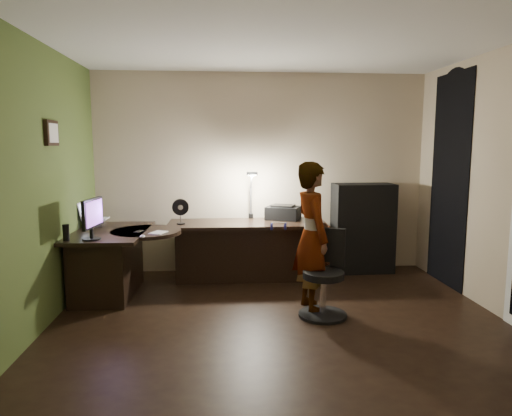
{
  "coord_description": "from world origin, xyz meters",
  "views": [
    {
      "loc": [
        -0.57,
        -4.24,
        1.73
      ],
      "look_at": [
        -0.15,
        1.05,
        1.0
      ],
      "focal_mm": 32.0,
      "sensor_mm": 36.0,
      "label": 1
    }
  ],
  "objects": [
    {
      "name": "floor",
      "position": [
        0.0,
        0.0,
        -0.01
      ],
      "size": [
        4.5,
        4.0,
        0.01
      ],
      "primitive_type": "cube",
      "color": "black",
      "rests_on": "ground"
    },
    {
      "name": "ceiling",
      "position": [
        0.0,
        0.0,
        2.71
      ],
      "size": [
        4.5,
        4.0,
        0.01
      ],
      "primitive_type": "cube",
      "color": "silver",
      "rests_on": "floor"
    },
    {
      "name": "wall_back",
      "position": [
        0.0,
        2.0,
        1.35
      ],
      "size": [
        4.5,
        0.01,
        2.7
      ],
      "primitive_type": "cube",
      "color": "tan",
      "rests_on": "floor"
    },
    {
      "name": "wall_front",
      "position": [
        0.0,
        -2.0,
        1.35
      ],
      "size": [
        4.5,
        0.01,
        2.7
      ],
      "primitive_type": "cube",
      "color": "tan",
      "rests_on": "floor"
    },
    {
      "name": "wall_left",
      "position": [
        -2.25,
        0.0,
        1.35
      ],
      "size": [
        0.01,
        4.0,
        2.7
      ],
      "primitive_type": "cube",
      "color": "tan",
      "rests_on": "floor"
    },
    {
      "name": "wall_right",
      "position": [
        2.25,
        0.0,
        1.35
      ],
      "size": [
        0.01,
        4.0,
        2.7
      ],
      "primitive_type": "cube",
      "color": "tan",
      "rests_on": "floor"
    },
    {
      "name": "green_wall_overlay",
      "position": [
        -2.24,
        0.0,
        1.35
      ],
      "size": [
        0.0,
        4.0,
        2.7
      ],
      "primitive_type": "cube",
      "color": "#475C27",
      "rests_on": "floor"
    },
    {
      "name": "arched_doorway",
      "position": [
        2.24,
        1.15,
        1.3
      ],
      "size": [
        0.01,
        0.9,
        2.6
      ],
      "primitive_type": "cube",
      "color": "black",
      "rests_on": "floor"
    },
    {
      "name": "framed_picture",
      "position": [
        -2.22,
        0.45,
        1.85
      ],
      "size": [
        0.04,
        0.3,
        0.25
      ],
      "primitive_type": "cube",
      "color": "black",
      "rests_on": "wall_left"
    },
    {
      "name": "desk_left",
      "position": [
        -1.83,
        1.03,
        0.38
      ],
      "size": [
        0.84,
        1.33,
        0.75
      ],
      "primitive_type": "cube",
      "rotation": [
        0.0,
        0.0,
        -0.03
      ],
      "color": "black",
      "rests_on": "floor"
    },
    {
      "name": "desk_right",
      "position": [
        -0.23,
        1.5,
        0.38
      ],
      "size": [
        2.02,
        0.73,
        0.75
      ],
      "primitive_type": "cube",
      "rotation": [
        0.0,
        0.0,
        -0.01
      ],
      "color": "black",
      "rests_on": "floor"
    },
    {
      "name": "cabinet",
      "position": [
        1.38,
        1.78,
        0.61
      ],
      "size": [
        0.81,
        0.41,
        1.21
      ],
      "primitive_type": "cube",
      "rotation": [
        0.0,
        0.0,
        0.01
      ],
      "color": "black",
      "rests_on": "floor"
    },
    {
      "name": "laptop_stand",
      "position": [
        -2.09,
        1.33,
        0.8
      ],
      "size": [
        0.22,
        0.18,
        0.09
      ],
      "primitive_type": "cube",
      "rotation": [
        0.0,
        0.0,
        0.01
      ],
      "color": "silver",
      "rests_on": "desk_left"
    },
    {
      "name": "laptop",
      "position": [
        -2.07,
        1.33,
        0.95
      ],
      "size": [
        0.31,
        0.29,
        0.21
      ],
      "primitive_type": "cube",
      "rotation": [
        0.0,
        0.0,
        -0.02
      ],
      "color": "silver",
      "rests_on": "laptop_stand"
    },
    {
      "name": "monitor",
      "position": [
        -1.91,
        0.54,
        0.91
      ],
      "size": [
        0.15,
        0.48,
        0.31
      ],
      "primitive_type": "cube",
      "rotation": [
        0.0,
        0.0,
        -0.12
      ],
      "color": "black",
      "rests_on": "desk_left"
    },
    {
      "name": "mouse",
      "position": [
        -1.4,
        0.59,
        0.77
      ],
      "size": [
        0.07,
        0.09,
        0.03
      ],
      "primitive_type": "ellipsoid",
      "rotation": [
        0.0,
        0.0,
        0.15
      ],
      "color": "silver",
      "rests_on": "desk_left"
    },
    {
      "name": "phone",
      "position": [
        -1.49,
        0.94,
        0.76
      ],
      "size": [
        0.1,
        0.14,
        0.01
      ],
      "primitive_type": "cube",
      "rotation": [
        0.0,
        0.0,
        -0.38
      ],
      "color": "black",
      "rests_on": "desk_left"
    },
    {
      "name": "pen",
      "position": [
        -1.96,
        0.78,
        0.76
      ],
      "size": [
        0.02,
        0.14,
        0.01
      ],
      "primitive_type": "cube",
      "rotation": [
        0.0,
        0.0,
        0.05
      ],
      "color": "black",
      "rests_on": "desk_left"
    },
    {
      "name": "speaker",
      "position": [
        -2.15,
        0.51,
        0.84
      ],
      "size": [
        0.08,
        0.08,
        0.17
      ],
      "primitive_type": "cylinder",
      "rotation": [
        0.0,
        0.0,
        0.35
      ],
      "color": "black",
      "rests_on": "desk_left"
    },
    {
      "name": "notepad",
      "position": [
        -1.26,
        0.85,
        0.76
      ],
      "size": [
        0.21,
        0.24,
        0.01
      ],
      "primitive_type": "cube",
      "rotation": [
        0.0,
        0.0,
        -0.39
      ],
      "color": "silver",
      "rests_on": "desk_left"
    },
    {
      "name": "desk_fan",
      "position": [
        -1.06,
        1.43,
        0.92
      ],
      "size": [
        0.22,
        0.13,
        0.32
      ],
      "primitive_type": "cube",
      "rotation": [
        0.0,
        0.0,
        0.1
      ],
      "color": "black",
      "rests_on": "desk_right"
    },
    {
      "name": "headphones",
      "position": [
        0.1,
        0.95,
        0.8
      ],
      "size": [
        0.22,
        0.13,
        0.1
      ],
      "primitive_type": "cube",
      "rotation": [
        0.0,
        0.0,
        -0.21
      ],
      "color": "navy",
      "rests_on": "desk_right"
    },
    {
      "name": "printer",
      "position": [
        0.26,
        1.7,
        0.85
      ],
      "size": [
        0.52,
        0.47,
        0.19
      ],
      "primitive_type": "cube",
      "rotation": [
        0.0,
        0.0,
        -0.39
      ],
      "color": "black",
      "rests_on": "desk_right"
    },
    {
      "name": "desk_lamp",
      "position": [
        -0.16,
        1.83,
        1.09
      ],
      "size": [
        0.2,
        0.32,
        0.68
      ],
      "primitive_type": "cube",
      "rotation": [
        0.0,
        0.0,
        -0.11
      ],
      "color": "black",
      "rests_on": "desk_right"
    },
    {
      "name": "office_chair",
      "position": [
        0.46,
        0.16,
        0.44
      ],
      "size": [
        0.65,
        0.65,
        0.88
      ],
      "primitive_type": "cube",
      "rotation": [
        0.0,
        0.0,
        -0.43
      ],
      "color": "black",
      "rests_on": "floor"
    },
    {
      "name": "person",
      "position": [
        0.39,
        0.38,
        0.78
      ],
      "size": [
        0.45,
        0.61,
        1.57
      ],
      "primitive_type": "imported",
      "rotation": [
        0.0,
        0.0,
        1.72
      ],
      "color": "#D8A88C",
      "rests_on": "floor"
    }
  ]
}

